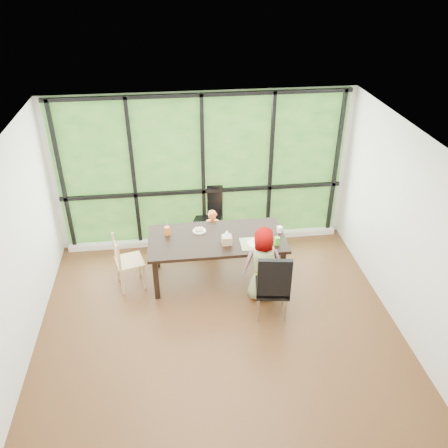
{
  "coord_description": "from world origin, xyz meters",
  "views": [
    {
      "loc": [
        -0.52,
        -4.87,
        4.61
      ],
      "look_at": [
        0.2,
        0.98,
        1.05
      ],
      "focal_mm": 37.09,
      "sensor_mm": 36.0,
      "label": 1
    }
  ],
  "objects_px": {
    "child_older": "(263,264)",
    "green_cup": "(277,241)",
    "chair_window_leather": "(207,218)",
    "white_mug": "(279,229)",
    "tissue_box": "(227,240)",
    "plate_near": "(256,243)",
    "child_toddler": "(213,234)",
    "plate_far": "(199,231)",
    "dining_table": "(217,258)",
    "chair_end_beech": "(129,261)",
    "chair_interior_leather": "(272,284)",
    "orange_cup": "(167,231)"
  },
  "relations": [
    {
      "from": "chair_end_beech",
      "to": "child_older",
      "type": "relative_size",
      "value": 0.75
    },
    {
      "from": "dining_table",
      "to": "child_older",
      "type": "height_order",
      "value": "child_older"
    },
    {
      "from": "tissue_box",
      "to": "child_older",
      "type": "bearing_deg",
      "value": -38.33
    },
    {
      "from": "plate_near",
      "to": "tissue_box",
      "type": "relative_size",
      "value": 1.85
    },
    {
      "from": "chair_end_beech",
      "to": "plate_far",
      "type": "relative_size",
      "value": 4.37
    },
    {
      "from": "child_older",
      "to": "green_cup",
      "type": "height_order",
      "value": "child_older"
    },
    {
      "from": "plate_near",
      "to": "green_cup",
      "type": "relative_size",
      "value": 2.14
    },
    {
      "from": "chair_interior_leather",
      "to": "plate_far",
      "type": "relative_size",
      "value": 5.24
    },
    {
      "from": "dining_table",
      "to": "plate_far",
      "type": "bearing_deg",
      "value": 138.15
    },
    {
      "from": "orange_cup",
      "to": "plate_near",
      "type": "bearing_deg",
      "value": -17.84
    },
    {
      "from": "plate_far",
      "to": "plate_near",
      "type": "distance_m",
      "value": 0.95
    },
    {
      "from": "plate_far",
      "to": "orange_cup",
      "type": "bearing_deg",
      "value": -175.67
    },
    {
      "from": "dining_table",
      "to": "chair_end_beech",
      "type": "xyz_separation_m",
      "value": [
        -1.36,
        -0.04,
        0.08
      ]
    },
    {
      "from": "child_older",
      "to": "white_mug",
      "type": "xyz_separation_m",
      "value": [
        0.37,
        0.61,
        0.2
      ]
    },
    {
      "from": "plate_far",
      "to": "green_cup",
      "type": "relative_size",
      "value": 1.6
    },
    {
      "from": "white_mug",
      "to": "tissue_box",
      "type": "relative_size",
      "value": 0.61
    },
    {
      "from": "child_toddler",
      "to": "green_cup",
      "type": "bearing_deg",
      "value": -37.91
    },
    {
      "from": "dining_table",
      "to": "plate_near",
      "type": "bearing_deg",
      "value": -22.55
    },
    {
      "from": "plate_near",
      "to": "chair_window_leather",
      "type": "bearing_deg",
      "value": 117.29
    },
    {
      "from": "chair_end_beech",
      "to": "plate_far",
      "type": "height_order",
      "value": "chair_end_beech"
    },
    {
      "from": "chair_interior_leather",
      "to": "plate_far",
      "type": "bearing_deg",
      "value": -42.98
    },
    {
      "from": "chair_window_leather",
      "to": "dining_table",
      "type": "bearing_deg",
      "value": -68.54
    },
    {
      "from": "green_cup",
      "to": "white_mug",
      "type": "xyz_separation_m",
      "value": [
        0.12,
        0.35,
        -0.02
      ]
    },
    {
      "from": "dining_table",
      "to": "white_mug",
      "type": "height_order",
      "value": "white_mug"
    },
    {
      "from": "dining_table",
      "to": "chair_interior_leather",
      "type": "relative_size",
      "value": 1.95
    },
    {
      "from": "chair_end_beech",
      "to": "white_mug",
      "type": "relative_size",
      "value": 9.86
    },
    {
      "from": "child_toddler",
      "to": "green_cup",
      "type": "xyz_separation_m",
      "value": [
        0.87,
        -0.91,
        0.38
      ]
    },
    {
      "from": "dining_table",
      "to": "chair_end_beech",
      "type": "bearing_deg",
      "value": -178.43
    },
    {
      "from": "child_toddler",
      "to": "plate_near",
      "type": "xyz_separation_m",
      "value": [
        0.57,
        -0.84,
        0.32
      ]
    },
    {
      "from": "dining_table",
      "to": "green_cup",
      "type": "bearing_deg",
      "value": -19.02
    },
    {
      "from": "tissue_box",
      "to": "plate_near",
      "type": "bearing_deg",
      "value": -7.82
    },
    {
      "from": "green_cup",
      "to": "chair_end_beech",
      "type": "bearing_deg",
      "value": 173.24
    },
    {
      "from": "child_older",
      "to": "plate_far",
      "type": "bearing_deg",
      "value": -38.47
    },
    {
      "from": "child_older",
      "to": "white_mug",
      "type": "distance_m",
      "value": 0.74
    },
    {
      "from": "chair_end_beech",
      "to": "dining_table",
      "type": "bearing_deg",
      "value": -103.35
    },
    {
      "from": "chair_window_leather",
      "to": "tissue_box",
      "type": "distance_m",
      "value": 1.21
    },
    {
      "from": "child_older",
      "to": "white_mug",
      "type": "bearing_deg",
      "value": -117.54
    },
    {
      "from": "white_mug",
      "to": "tissue_box",
      "type": "xyz_separation_m",
      "value": [
        -0.86,
        -0.23,
        0.02
      ]
    },
    {
      "from": "chair_end_beech",
      "to": "child_toddler",
      "type": "height_order",
      "value": "chair_end_beech"
    },
    {
      "from": "chair_end_beech",
      "to": "orange_cup",
      "type": "bearing_deg",
      "value": -84.49
    },
    {
      "from": "child_older",
      "to": "plate_far",
      "type": "distance_m",
      "value": 1.19
    },
    {
      "from": "chair_interior_leather",
      "to": "white_mug",
      "type": "relative_size",
      "value": 11.83
    },
    {
      "from": "plate_far",
      "to": "chair_end_beech",
      "type": "bearing_deg",
      "value": -166.59
    },
    {
      "from": "plate_far",
      "to": "plate_near",
      "type": "relative_size",
      "value": 0.75
    },
    {
      "from": "child_toddler",
      "to": "orange_cup",
      "type": "bearing_deg",
      "value": -142.82
    },
    {
      "from": "chair_window_leather",
      "to": "white_mug",
      "type": "height_order",
      "value": "chair_window_leather"
    },
    {
      "from": "chair_end_beech",
      "to": "chair_window_leather",
      "type": "bearing_deg",
      "value": -66.75
    },
    {
      "from": "child_older",
      "to": "chair_end_beech",
      "type": "bearing_deg",
      "value": -11.31
    },
    {
      "from": "chair_interior_leather",
      "to": "orange_cup",
      "type": "height_order",
      "value": "chair_interior_leather"
    },
    {
      "from": "dining_table",
      "to": "orange_cup",
      "type": "distance_m",
      "value": 0.89
    }
  ]
}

